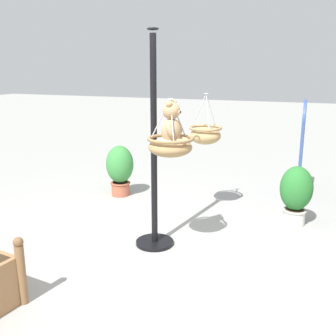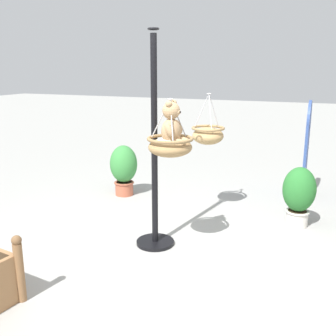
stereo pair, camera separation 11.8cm
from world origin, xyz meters
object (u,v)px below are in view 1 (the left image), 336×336
at_px(teddy_bear, 172,126).
at_px(hanging_basket_with_teddy, 170,146).
at_px(display_pole_central, 154,183).
at_px(potted_plant_small_succulent, 296,193).
at_px(display_sign_board, 302,140).
at_px(hanging_basket_left_high, 205,134).
at_px(potted_plant_bushy_green, 120,168).

bearing_deg(teddy_bear, hanging_basket_with_teddy, -90.00).
distance_m(display_pole_central, potted_plant_small_succulent, 1.93).
distance_m(potted_plant_small_succulent, display_sign_board, 1.33).
relative_size(teddy_bear, potted_plant_small_succulent, 0.59).
height_order(hanging_basket_with_teddy, hanging_basket_left_high, hanging_basket_with_teddy).
bearing_deg(display_pole_central, hanging_basket_left_high, 168.61).
bearing_deg(display_sign_board, hanging_basket_left_high, -44.07).
distance_m(display_pole_central, potted_plant_bushy_green, 1.94).
bearing_deg(teddy_bear, potted_plant_bushy_green, -137.52).
height_order(display_pole_central, teddy_bear, display_pole_central).
relative_size(hanging_basket_with_teddy, potted_plant_small_succulent, 0.76).
relative_size(teddy_bear, display_sign_board, 0.30).
relative_size(potted_plant_bushy_green, display_sign_board, 0.53).
height_order(display_pole_central, potted_plant_small_succulent, display_pole_central).
bearing_deg(display_sign_board, teddy_bear, -24.31).
bearing_deg(hanging_basket_left_high, potted_plant_bushy_green, -100.59).
height_order(teddy_bear, potted_plant_bushy_green, teddy_bear).
relative_size(hanging_basket_with_teddy, teddy_bear, 1.29).
bearing_deg(hanging_basket_left_high, hanging_basket_with_teddy, 0.28).
height_order(display_pole_central, potted_plant_bushy_green, display_pole_central).
bearing_deg(hanging_basket_with_teddy, potted_plant_bushy_green, -137.95).
bearing_deg(hanging_basket_with_teddy, hanging_basket_left_high, -179.72).
distance_m(teddy_bear, potted_plant_small_succulent, 2.06).
xyz_separation_m(display_pole_central, potted_plant_bushy_green, (-1.48, -1.22, -0.29)).
bearing_deg(display_sign_board, potted_plant_small_succulent, 1.20).
distance_m(potted_plant_bushy_green, potted_plant_small_succulent, 2.71).
distance_m(hanging_basket_with_teddy, potted_plant_small_succulent, 1.99).
bearing_deg(teddy_bear, potted_plant_small_succulent, 138.44).
bearing_deg(display_pole_central, teddy_bear, 61.19).
bearing_deg(teddy_bear, display_pole_central, -118.81).
relative_size(display_pole_central, teddy_bear, 5.17).
bearing_deg(display_pole_central, potted_plant_bushy_green, -140.50).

